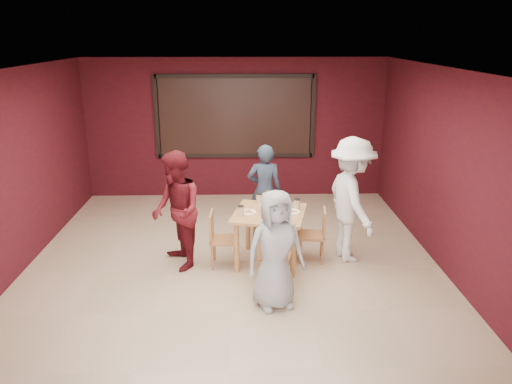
{
  "coord_description": "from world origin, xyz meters",
  "views": [
    {
      "loc": [
        0.16,
        -6.47,
        3.25
      ],
      "look_at": [
        0.33,
        0.26,
        1.09
      ],
      "focal_mm": 35.0,
      "sensor_mm": 36.0,
      "label": 1
    }
  ],
  "objects_px": {
    "chair_back": "(268,213)",
    "diner_left": "(176,211)",
    "chair_front": "(274,255)",
    "diner_right": "(352,200)",
    "diner_front": "(275,250)",
    "chair_right": "(317,232)",
    "chair_left": "(219,236)",
    "diner_back": "(264,191)",
    "dining_table": "(269,219)"
  },
  "relations": [
    {
      "from": "diner_front",
      "to": "diner_back",
      "type": "bearing_deg",
      "value": 73.05
    },
    {
      "from": "chair_back",
      "to": "diner_back",
      "type": "distance_m",
      "value": 0.38
    },
    {
      "from": "chair_back",
      "to": "chair_left",
      "type": "relative_size",
      "value": 0.98
    },
    {
      "from": "dining_table",
      "to": "diner_back",
      "type": "distance_m",
      "value": 1.07
    },
    {
      "from": "chair_right",
      "to": "dining_table",
      "type": "bearing_deg",
      "value": -175.72
    },
    {
      "from": "chair_right",
      "to": "diner_front",
      "type": "relative_size",
      "value": 0.53
    },
    {
      "from": "chair_left",
      "to": "diner_back",
      "type": "bearing_deg",
      "value": 58.95
    },
    {
      "from": "diner_left",
      "to": "chair_right",
      "type": "bearing_deg",
      "value": 72.5
    },
    {
      "from": "dining_table",
      "to": "chair_right",
      "type": "height_order",
      "value": "dining_table"
    },
    {
      "from": "chair_back",
      "to": "dining_table",
      "type": "bearing_deg",
      "value": -91.45
    },
    {
      "from": "chair_back",
      "to": "diner_back",
      "type": "xyz_separation_m",
      "value": [
        -0.05,
        0.21,
        0.32
      ]
    },
    {
      "from": "diner_left",
      "to": "chair_left",
      "type": "bearing_deg",
      "value": 68.41
    },
    {
      "from": "chair_front",
      "to": "diner_front",
      "type": "distance_m",
      "value": 0.54
    },
    {
      "from": "chair_back",
      "to": "diner_right",
      "type": "bearing_deg",
      "value": -32.26
    },
    {
      "from": "dining_table",
      "to": "diner_back",
      "type": "bearing_deg",
      "value": 91.38
    },
    {
      "from": "dining_table",
      "to": "diner_right",
      "type": "height_order",
      "value": "diner_right"
    },
    {
      "from": "diner_left",
      "to": "diner_front",
      "type": "bearing_deg",
      "value": 27.97
    },
    {
      "from": "chair_front",
      "to": "chair_right",
      "type": "xyz_separation_m",
      "value": [
        0.68,
        0.82,
        -0.02
      ]
    },
    {
      "from": "chair_right",
      "to": "diner_back",
      "type": "xyz_separation_m",
      "value": [
        -0.73,
        1.01,
        0.32
      ]
    },
    {
      "from": "chair_back",
      "to": "diner_right",
      "type": "distance_m",
      "value": 1.47
    },
    {
      "from": "chair_left",
      "to": "diner_front",
      "type": "bearing_deg",
      "value": -57.11
    },
    {
      "from": "dining_table",
      "to": "diner_right",
      "type": "bearing_deg",
      "value": 5.2
    },
    {
      "from": "chair_front",
      "to": "diner_right",
      "type": "relative_size",
      "value": 0.45
    },
    {
      "from": "chair_left",
      "to": "diner_front",
      "type": "distance_m",
      "value": 1.38
    },
    {
      "from": "diner_front",
      "to": "chair_left",
      "type": "bearing_deg",
      "value": 105.04
    },
    {
      "from": "diner_front",
      "to": "diner_right",
      "type": "xyz_separation_m",
      "value": [
        1.19,
        1.33,
        0.17
      ]
    },
    {
      "from": "chair_back",
      "to": "chair_left",
      "type": "xyz_separation_m",
      "value": [
        -0.74,
        -0.95,
        0.01
      ]
    },
    {
      "from": "chair_front",
      "to": "diner_left",
      "type": "relative_size",
      "value": 0.49
    },
    {
      "from": "chair_back",
      "to": "chair_left",
      "type": "distance_m",
      "value": 1.2
    },
    {
      "from": "diner_front",
      "to": "diner_left",
      "type": "xyz_separation_m",
      "value": [
        -1.33,
        1.13,
        0.1
      ]
    },
    {
      "from": "diner_front",
      "to": "chair_right",
      "type": "bearing_deg",
      "value": 43.73
    },
    {
      "from": "diner_front",
      "to": "diner_right",
      "type": "height_order",
      "value": "diner_right"
    },
    {
      "from": "chair_front",
      "to": "chair_right",
      "type": "distance_m",
      "value": 1.06
    },
    {
      "from": "chair_left",
      "to": "chair_right",
      "type": "distance_m",
      "value": 1.43
    },
    {
      "from": "chair_front",
      "to": "diner_right",
      "type": "distance_m",
      "value": 1.54
    },
    {
      "from": "chair_front",
      "to": "diner_back",
      "type": "bearing_deg",
      "value": 91.53
    },
    {
      "from": "diner_front",
      "to": "diner_back",
      "type": "xyz_separation_m",
      "value": [
        -0.04,
        2.29,
        0.02
      ]
    },
    {
      "from": "diner_back",
      "to": "chair_left",
      "type": "bearing_deg",
      "value": 60.19
    },
    {
      "from": "diner_front",
      "to": "diner_right",
      "type": "distance_m",
      "value": 1.8
    },
    {
      "from": "diner_back",
      "to": "diner_right",
      "type": "xyz_separation_m",
      "value": [
        1.23,
        -0.96,
        0.15
      ]
    },
    {
      "from": "dining_table",
      "to": "chair_front",
      "type": "xyz_separation_m",
      "value": [
        0.02,
        -0.77,
        -0.22
      ]
    },
    {
      "from": "diner_back",
      "to": "diner_left",
      "type": "bearing_deg",
      "value": 43.08
    },
    {
      "from": "chair_back",
      "to": "diner_left",
      "type": "distance_m",
      "value": 1.69
    },
    {
      "from": "chair_back",
      "to": "diner_front",
      "type": "bearing_deg",
      "value": -90.31
    },
    {
      "from": "chair_right",
      "to": "diner_left",
      "type": "xyz_separation_m",
      "value": [
        -2.02,
        -0.14,
        0.4
      ]
    },
    {
      "from": "chair_front",
      "to": "dining_table",
      "type": "bearing_deg",
      "value": 91.74
    },
    {
      "from": "chair_left",
      "to": "chair_right",
      "type": "bearing_deg",
      "value": 5.74
    },
    {
      "from": "chair_left",
      "to": "diner_back",
      "type": "xyz_separation_m",
      "value": [
        0.7,
        1.16,
        0.31
      ]
    },
    {
      "from": "chair_back",
      "to": "diner_front",
      "type": "height_order",
      "value": "diner_front"
    },
    {
      "from": "chair_front",
      "to": "diner_back",
      "type": "relative_size",
      "value": 0.54
    }
  ]
}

